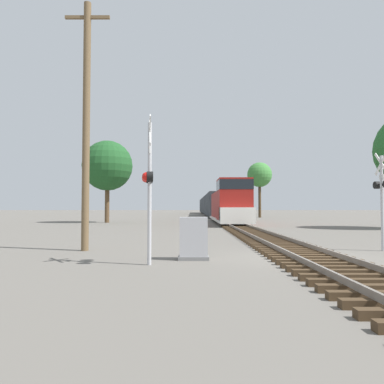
{
  "coord_description": "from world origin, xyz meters",
  "views": [
    {
      "loc": [
        -3.8,
        -12.68,
        1.72
      ],
      "look_at": [
        -3.81,
        6.86,
        2.5
      ],
      "focal_mm": 35.0,
      "sensor_mm": 36.0,
      "label": 1
    }
  ],
  "objects_px": {
    "crossing_signal_near": "(149,181)",
    "relay_cabinet": "(194,239)",
    "crossing_signal_far": "(383,191)",
    "freight_train": "(211,206)",
    "tree_mid_background": "(108,166)",
    "tree_deep_background": "(260,175)",
    "utility_pole": "(87,122)"
  },
  "relations": [
    {
      "from": "crossing_signal_far",
      "to": "tree_mid_background",
      "type": "bearing_deg",
      "value": 29.07
    },
    {
      "from": "tree_deep_background",
      "to": "freight_train",
      "type": "bearing_deg",
      "value": 120.15
    },
    {
      "from": "relay_cabinet",
      "to": "utility_pole",
      "type": "xyz_separation_m",
      "value": [
        -4.27,
        2.53,
        4.43
      ]
    },
    {
      "from": "utility_pole",
      "to": "tree_deep_background",
      "type": "height_order",
      "value": "utility_pole"
    },
    {
      "from": "crossing_signal_far",
      "to": "tree_mid_background",
      "type": "xyz_separation_m",
      "value": [
        -16.86,
        26.49,
        3.91
      ]
    },
    {
      "from": "freight_train",
      "to": "utility_pole",
      "type": "height_order",
      "value": "utility_pole"
    },
    {
      "from": "crossing_signal_far",
      "to": "tree_deep_background",
      "type": "relative_size",
      "value": 0.43
    },
    {
      "from": "utility_pole",
      "to": "tree_deep_background",
      "type": "xyz_separation_m",
      "value": [
        15.41,
        46.89,
        1.88
      ]
    },
    {
      "from": "crossing_signal_near",
      "to": "crossing_signal_far",
      "type": "bearing_deg",
      "value": 104.09
    },
    {
      "from": "relay_cabinet",
      "to": "tree_deep_background",
      "type": "bearing_deg",
      "value": 77.3
    },
    {
      "from": "crossing_signal_near",
      "to": "crossing_signal_far",
      "type": "relative_size",
      "value": 1.13
    },
    {
      "from": "freight_train",
      "to": "crossing_signal_far",
      "type": "xyz_separation_m",
      "value": [
        3.71,
        -59.69,
        0.35
      ]
    },
    {
      "from": "crossing_signal_near",
      "to": "utility_pole",
      "type": "distance_m",
      "value": 5.34
    },
    {
      "from": "freight_train",
      "to": "tree_mid_background",
      "type": "distance_m",
      "value": 35.97
    },
    {
      "from": "tree_mid_background",
      "to": "relay_cabinet",
      "type": "bearing_deg",
      "value": -71.98
    },
    {
      "from": "crossing_signal_near",
      "to": "relay_cabinet",
      "type": "xyz_separation_m",
      "value": [
        1.35,
        1.1,
        -1.82
      ]
    },
    {
      "from": "tree_deep_background",
      "to": "crossing_signal_far",
      "type": "bearing_deg",
      "value": -94.48
    },
    {
      "from": "freight_train",
      "to": "crossing_signal_far",
      "type": "relative_size",
      "value": 22.24
    },
    {
      "from": "freight_train",
      "to": "relay_cabinet",
      "type": "xyz_separation_m",
      "value": [
        -3.75,
        -62.14,
        -1.33
      ]
    },
    {
      "from": "crossing_signal_near",
      "to": "tree_deep_background",
      "type": "distance_m",
      "value": 52.23
    },
    {
      "from": "freight_train",
      "to": "crossing_signal_near",
      "type": "distance_m",
      "value": 63.44
    },
    {
      "from": "crossing_signal_near",
      "to": "relay_cabinet",
      "type": "bearing_deg",
      "value": 121.32
    },
    {
      "from": "freight_train",
      "to": "relay_cabinet",
      "type": "relative_size",
      "value": 62.88
    },
    {
      "from": "crossing_signal_near",
      "to": "tree_mid_background",
      "type": "xyz_separation_m",
      "value": [
        -8.06,
        30.04,
        3.77
      ]
    },
    {
      "from": "tree_mid_background",
      "to": "crossing_signal_near",
      "type": "bearing_deg",
      "value": -74.97
    },
    {
      "from": "crossing_signal_near",
      "to": "crossing_signal_far",
      "type": "height_order",
      "value": "crossing_signal_near"
    },
    {
      "from": "crossing_signal_far",
      "to": "utility_pole",
      "type": "relative_size",
      "value": 0.39
    },
    {
      "from": "tree_mid_background",
      "to": "tree_deep_background",
      "type": "relative_size",
      "value": 0.99
    },
    {
      "from": "freight_train",
      "to": "relay_cabinet",
      "type": "distance_m",
      "value": 62.26
    },
    {
      "from": "crossing_signal_near",
      "to": "relay_cabinet",
      "type": "distance_m",
      "value": 2.52
    },
    {
      "from": "freight_train",
      "to": "crossing_signal_near",
      "type": "relative_size",
      "value": 19.69
    },
    {
      "from": "relay_cabinet",
      "to": "utility_pole",
      "type": "distance_m",
      "value": 6.66
    }
  ]
}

